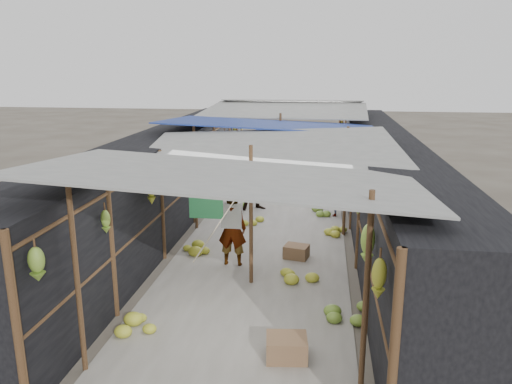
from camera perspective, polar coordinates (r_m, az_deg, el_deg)
The scene contains 14 objects.
ground at distance 6.88m, azimuth -4.37°, elevation -20.76°, with size 80.00×80.00×0.00m, color #6B6356.
aisle_slab at distance 12.69m, azimuth 1.71°, elevation -3.79°, with size 3.60×16.00×0.02m, color #9E998E.
stall_left at distance 12.93m, azimuth -10.24°, elevation 1.58°, with size 1.40×15.00×2.30m, color black.
stall_right at distance 12.41m, azimuth 14.25°, elevation 0.82°, with size 1.40×15.00×2.30m, color black.
crate_near at distance 7.20m, azimuth 3.52°, elevation -17.39°, with size 0.56×0.45×0.34m, color #8D6347.
crate_mid at distance 10.56m, azimuth 4.63°, elevation -6.84°, with size 0.48×0.39×0.29m, color #8D6347.
crate_back at distance 18.43m, azimuth -0.24°, elevation 2.42°, with size 0.49×0.40×0.31m, color #8D6347.
black_basin at distance 15.32m, azimuth 6.21°, elevation -0.34°, with size 0.67×0.67×0.20m, color black.
vendor_elderly at distance 9.99m, azimuth -2.75°, elevation -4.16°, with size 0.57×0.38×1.57m, color silver.
shopper_blue at distance 13.80m, azimuth 0.10°, elevation 1.49°, with size 0.86×0.67×1.78m, color #1E4E9A.
vendor_seated at distance 13.46m, azimuth 8.94°, elevation -0.92°, with size 0.59×0.34×0.91m, color #45423C.
market_canopy at distance 12.49m, azimuth 2.07°, elevation 7.19°, with size 5.62×15.20×2.77m.
hanging_bananas at distance 12.03m, azimuth 2.14°, elevation 3.48°, with size 3.95×14.42×0.76m.
floor_bananas at distance 11.86m, azimuth 1.13°, elevation -4.35°, with size 3.97×10.43×0.35m.
Camera 1 is at (1.23, -5.50, 3.95)m, focal length 35.00 mm.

